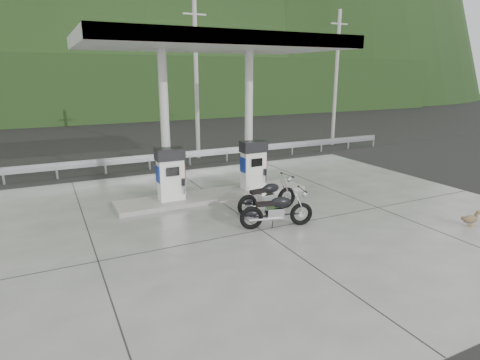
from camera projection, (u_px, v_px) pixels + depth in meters
name	position (u px, v px, depth m)	size (l,w,h in m)	color
ground	(246.00, 220.00, 12.44)	(160.00, 160.00, 0.00)	black
forecourt_apron	(246.00, 219.00, 12.43)	(18.00, 14.00, 0.02)	slate
pump_island	(214.00, 195.00, 14.58)	(7.00, 1.40, 0.15)	gray
gas_pump_left	(171.00, 174.00, 13.64)	(0.95, 0.55, 1.80)	white
gas_pump_right	(253.00, 165.00, 15.01)	(0.95, 0.55, 1.80)	white
canopy_column_left	(165.00, 126.00, 13.58)	(0.30, 0.30, 5.00)	silver
canopy_column_right	(249.00, 121.00, 14.94)	(0.30, 0.30, 5.00)	silver
canopy_roof	(212.00, 43.00, 13.22)	(8.50, 5.00, 0.40)	silver
guardrail	(170.00, 153.00, 19.18)	(26.00, 0.16, 1.42)	#A9AAB1
road	(152.00, 154.00, 22.40)	(60.00, 7.00, 0.01)	black
utility_pole_b	(196.00, 81.00, 20.49)	(0.22, 0.22, 8.00)	#999893
utility_pole_c	(336.00, 80.00, 24.34)	(0.22, 0.22, 8.00)	#999893
tree_band	(101.00, 88.00, 37.65)	(80.00, 6.00, 6.00)	black
forested_hills	(76.00, 101.00, 64.41)	(100.00, 40.00, 140.00)	black
motorcycle_left	(277.00, 211.00, 11.69)	(2.07, 0.65, 0.98)	black
motorcycle_right	(268.00, 197.00, 12.98)	(2.12, 0.67, 1.01)	black
duck	(470.00, 220.00, 11.81)	(0.57, 0.16, 0.41)	brown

